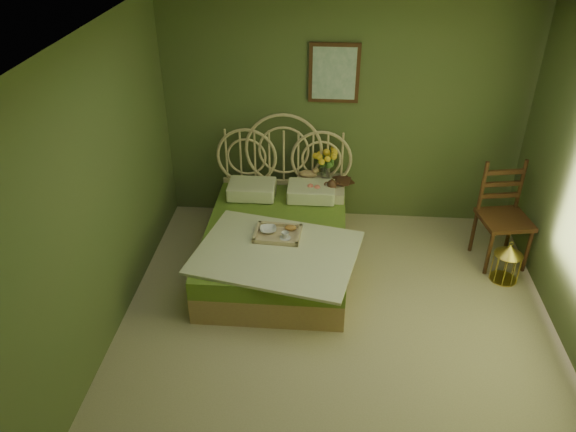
# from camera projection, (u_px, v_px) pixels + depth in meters

# --- Properties ---
(floor) EXTENTS (4.50, 4.50, 0.00)m
(floor) POSITION_uv_depth(u_px,v_px,m) (336.00, 345.00, 4.97)
(floor) COLOR tan
(floor) RESTS_ON ground
(ceiling) EXTENTS (4.50, 4.50, 0.00)m
(ceiling) POSITION_uv_depth(u_px,v_px,m) (355.00, 50.00, 3.60)
(ceiling) COLOR silver
(ceiling) RESTS_ON wall_back
(wall_back) EXTENTS (4.00, 0.00, 4.00)m
(wall_back) POSITION_uv_depth(u_px,v_px,m) (343.00, 113.00, 6.20)
(wall_back) COLOR #515D31
(wall_back) RESTS_ON floor
(wall_left) EXTENTS (0.00, 4.50, 4.50)m
(wall_left) POSITION_uv_depth(u_px,v_px,m) (90.00, 210.00, 4.42)
(wall_left) COLOR #515D31
(wall_left) RESTS_ON floor
(wall_art) EXTENTS (0.54, 0.04, 0.64)m
(wall_art) POSITION_uv_depth(u_px,v_px,m) (334.00, 73.00, 5.94)
(wall_art) COLOR #3C2010
(wall_art) RESTS_ON wall_back
(bed) EXTENTS (1.69, 2.14, 1.32)m
(bed) POSITION_uv_depth(u_px,v_px,m) (277.00, 241.00, 5.85)
(bed) COLOR tan
(bed) RESTS_ON floor
(nightstand) EXTENTS (0.54, 0.54, 1.02)m
(nightstand) POSITION_uv_depth(u_px,v_px,m) (320.00, 200.00, 6.43)
(nightstand) COLOR beige
(nightstand) RESTS_ON floor
(chair) EXTENTS (0.56, 0.56, 1.09)m
(chair) POSITION_uv_depth(u_px,v_px,m) (504.00, 208.00, 5.81)
(chair) COLOR #3C2010
(chair) RESTS_ON floor
(birdcage) EXTENTS (0.27, 0.27, 0.42)m
(birdcage) POSITION_uv_depth(u_px,v_px,m) (507.00, 263.00, 5.66)
(birdcage) COLOR gold
(birdcage) RESTS_ON floor
(book_lower) EXTENTS (0.26, 0.28, 0.02)m
(book_lower) POSITION_uv_depth(u_px,v_px,m) (337.00, 182.00, 6.30)
(book_lower) COLOR #381E0F
(book_lower) RESTS_ON nightstand
(book_upper) EXTENTS (0.18, 0.23, 0.02)m
(book_upper) POSITION_uv_depth(u_px,v_px,m) (337.00, 180.00, 6.29)
(book_upper) COLOR #472819
(book_upper) RESTS_ON nightstand
(cereal_bowl) EXTENTS (0.19, 0.19, 0.04)m
(cereal_bowl) POSITION_uv_depth(u_px,v_px,m) (268.00, 230.00, 5.58)
(cereal_bowl) COLOR white
(cereal_bowl) RESTS_ON bed
(coffee_cup) EXTENTS (0.09, 0.09, 0.07)m
(coffee_cup) POSITION_uv_depth(u_px,v_px,m) (285.00, 235.00, 5.47)
(coffee_cup) COLOR white
(coffee_cup) RESTS_ON bed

